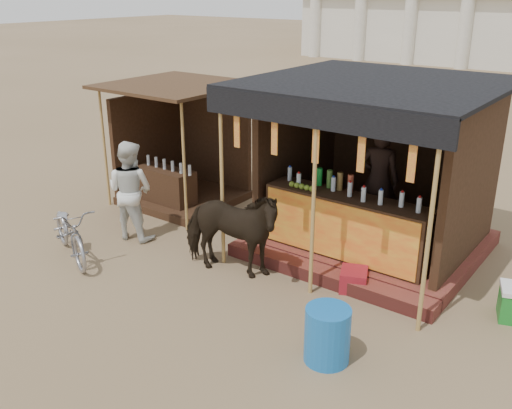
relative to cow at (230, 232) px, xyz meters
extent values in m
plane|color=#846B4C|center=(0.27, -1.31, -0.70)|extent=(120.00, 120.00, 0.00)
cube|color=maroon|center=(1.27, 2.19, -0.59)|extent=(3.40, 2.80, 0.22)
cube|color=maroon|center=(1.27, 0.64, -0.60)|extent=(3.40, 0.35, 0.20)
cube|color=#3B2315|center=(1.27, 1.24, 0.00)|extent=(2.60, 0.55, 0.95)
cube|color=#F44F1C|center=(1.27, 0.95, 0.00)|extent=(2.50, 0.02, 0.88)
cube|color=#3B2315|center=(1.27, 3.44, 0.77)|extent=(3.00, 0.12, 2.50)
cube|color=#3B2315|center=(-0.23, 2.19, 0.77)|extent=(0.12, 2.50, 2.50)
cube|color=#3B2315|center=(2.77, 2.19, 0.77)|extent=(0.12, 2.50, 2.50)
cube|color=black|center=(1.27, 1.99, 2.05)|extent=(3.60, 3.60, 0.06)
cube|color=black|center=(1.27, 0.21, 1.87)|extent=(3.60, 0.06, 0.36)
cylinder|color=tan|center=(-0.33, 0.24, 0.68)|extent=(0.06, 0.06, 2.75)
cylinder|color=tan|center=(1.27, 0.24, 0.68)|extent=(0.06, 0.06, 2.75)
cylinder|color=tan|center=(2.87, 0.24, 0.68)|extent=(0.06, 0.06, 2.75)
cube|color=red|center=(-0.03, 0.24, 1.50)|extent=(0.10, 0.02, 0.55)
cube|color=red|center=(0.62, 0.24, 1.50)|extent=(0.10, 0.02, 0.55)
cube|color=red|center=(1.27, 0.24, 1.50)|extent=(0.10, 0.02, 0.55)
cube|color=red|center=(1.92, 0.24, 1.50)|extent=(0.10, 0.02, 0.55)
cube|color=red|center=(2.57, 0.24, 1.50)|extent=(0.10, 0.02, 0.55)
imported|color=black|center=(1.26, 2.29, 0.43)|extent=(0.76, 0.59, 1.82)
cube|color=#3B2315|center=(-2.73, 1.89, -0.62)|extent=(2.00, 2.00, 0.15)
cube|color=#3B2315|center=(-2.73, 2.84, 0.35)|extent=(1.90, 0.10, 2.10)
cube|color=#3B2315|center=(-3.68, 1.89, 0.35)|extent=(0.10, 1.90, 2.10)
cube|color=#472D19|center=(-2.73, 1.79, 1.65)|extent=(2.40, 2.40, 0.06)
cylinder|color=tan|center=(-3.78, 0.84, 0.48)|extent=(0.05, 0.05, 2.35)
cylinder|color=tan|center=(-1.68, 0.84, 0.48)|extent=(0.05, 0.05, 2.35)
cube|color=#3B2315|center=(-2.73, 1.39, -0.30)|extent=(1.20, 0.50, 0.80)
imported|color=black|center=(0.00, 0.00, 0.00)|extent=(1.78, 1.12, 1.40)
imported|color=#919199|center=(-2.39, -1.08, -0.24)|extent=(1.83, 1.23, 0.91)
imported|color=silver|center=(-2.21, 0.06, 0.16)|extent=(0.94, 0.80, 1.71)
cylinder|color=#1764B2|center=(2.24, -0.99, -0.36)|extent=(0.54, 0.54, 0.68)
cube|color=maroon|center=(1.72, 0.69, -0.55)|extent=(0.51, 0.54, 0.31)
cylinder|color=silver|center=(-13.73, 25.09, 1.10)|extent=(0.70, 0.70, 3.60)
cylinder|color=silver|center=(-10.73, 25.09, 1.10)|extent=(0.70, 0.70, 3.60)
cylinder|color=silver|center=(-7.73, 25.09, 1.10)|extent=(0.70, 0.70, 3.60)
cylinder|color=silver|center=(-4.73, 25.09, 1.10)|extent=(0.70, 0.70, 3.60)
camera|label=1|loc=(4.91, -5.95, 3.39)|focal=40.00mm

